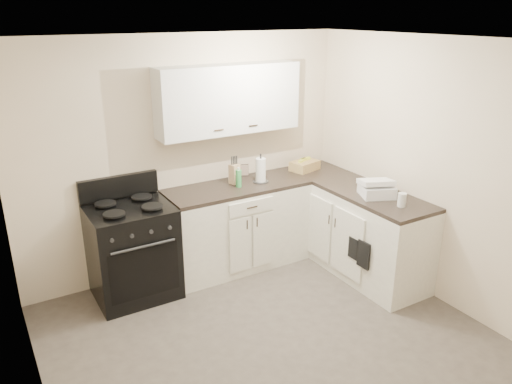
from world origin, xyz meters
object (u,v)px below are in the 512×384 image
wicker_basket (305,166)px  countertop_grill (377,190)px  stove (133,253)px  paper_towel (261,170)px  knife_block (234,174)px

wicker_basket → countertop_grill: (0.11, -1.07, 0.00)m
stove → countertop_grill: 2.50m
paper_towel → countertop_grill: paper_towel is taller
stove → wicker_basket: 2.20m
paper_towel → wicker_basket: paper_towel is taller
wicker_basket → paper_towel: bearing=-171.1°
knife_block → wicker_basket: 0.93m
stove → paper_towel: paper_towel is taller
wicker_basket → countertop_grill: countertop_grill is taller
knife_block → wicker_basket: bearing=-17.0°
paper_towel → wicker_basket: bearing=8.9°
paper_towel → countertop_grill: (0.78, -0.97, -0.07)m
knife_block → wicker_basket: size_ratio=0.66×
knife_block → countertop_grill: bearing=-62.7°
knife_block → countertop_grill: size_ratio=0.68×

